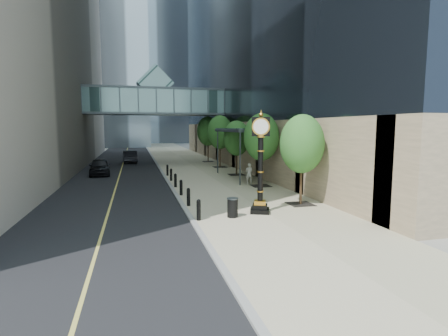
{
  "coord_description": "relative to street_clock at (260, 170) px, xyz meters",
  "views": [
    {
      "loc": [
        -5.56,
        -15.0,
        4.46
      ],
      "look_at": [
        -0.49,
        4.77,
        2.08
      ],
      "focal_mm": 28.0,
      "sensor_mm": 36.0,
      "label": 1
    }
  ],
  "objects": [
    {
      "name": "ground",
      "position": [
        -0.65,
        -1.7,
        -2.28
      ],
      "size": [
        320.0,
        320.0,
        0.0
      ],
      "primitive_type": "plane",
      "color": "gray",
      "rests_on": "ground"
    },
    {
      "name": "road",
      "position": [
        -7.65,
        38.3,
        -2.27
      ],
      "size": [
        8.0,
        180.0,
        0.02
      ],
      "primitive_type": "cube",
      "color": "black",
      "rests_on": "ground"
    },
    {
      "name": "sidewalk",
      "position": [
        0.35,
        38.3,
        -2.25
      ],
      "size": [
        8.0,
        180.0,
        0.06
      ],
      "primitive_type": "cube",
      "color": "#B5AB8B",
      "rests_on": "ground"
    },
    {
      "name": "curb",
      "position": [
        -3.65,
        38.3,
        -2.25
      ],
      "size": [
        0.25,
        180.0,
        0.07
      ],
      "primitive_type": "cube",
      "color": "gray",
      "rests_on": "ground"
    },
    {
      "name": "distant_tower_c",
      "position": [
        -6.65,
        118.3,
        30.22
      ],
      "size": [
        22.0,
        22.0,
        65.0
      ],
      "primitive_type": "cube",
      "color": "#A5BBD0",
      "rests_on": "ground"
    },
    {
      "name": "skywalk",
      "position": [
        -3.65,
        26.3,
        5.43
      ],
      "size": [
        17.0,
        4.2,
        5.8
      ],
      "color": "slate",
      "rests_on": "ground"
    },
    {
      "name": "entrance_canopy",
      "position": [
        2.83,
        12.3,
        1.91
      ],
      "size": [
        3.0,
        8.0,
        4.38
      ],
      "color": "#383F44",
      "rests_on": "ground"
    },
    {
      "name": "bollard_row",
      "position": [
        -3.35,
        7.3,
        -1.77
      ],
      "size": [
        0.2,
        16.2,
        0.9
      ],
      "color": "black",
      "rests_on": "sidewalk"
    },
    {
      "name": "street_trees",
      "position": [
        2.95,
        15.45,
        1.47
      ],
      "size": [
        2.82,
        28.66,
        5.8
      ],
      "color": "black",
      "rests_on": "sidewalk"
    },
    {
      "name": "street_clock",
      "position": [
        0.0,
        0.0,
        0.0
      ],
      "size": [
        1.25,
        1.25,
        5.13
      ],
      "rotation": [
        0.0,
        0.0,
        -0.38
      ],
      "color": "black",
      "rests_on": "sidewalk"
    },
    {
      "name": "trash_bin",
      "position": [
        -1.63,
        -0.53,
        -1.77
      ],
      "size": [
        0.68,
        0.68,
        0.9
      ],
      "primitive_type": "cylinder",
      "rotation": [
        0.0,
        0.0,
        -0.39
      ],
      "color": "black",
      "rests_on": "sidewalk"
    },
    {
      "name": "pedestrian",
      "position": [
        2.37,
        8.87,
        -1.4
      ],
      "size": [
        0.65,
        0.47,
        1.65
      ],
      "primitive_type": "imported",
      "rotation": [
        0.0,
        0.0,
        3.0
      ],
      "color": "#ACA99E",
      "rests_on": "sidewalk"
    },
    {
      "name": "car_near",
      "position": [
        -9.44,
        17.65,
        -1.5
      ],
      "size": [
        2.12,
        4.6,
        1.53
      ],
      "primitive_type": "imported",
      "rotation": [
        0.0,
        0.0,
        0.07
      ],
      "color": "black",
      "rests_on": "road"
    },
    {
      "name": "car_far",
      "position": [
        -6.84,
        28.84,
        -1.49
      ],
      "size": [
        1.93,
        4.79,
        1.55
      ],
      "primitive_type": "imported",
      "rotation": [
        0.0,
        0.0,
        3.2
      ],
      "color": "black",
      "rests_on": "road"
    }
  ]
}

